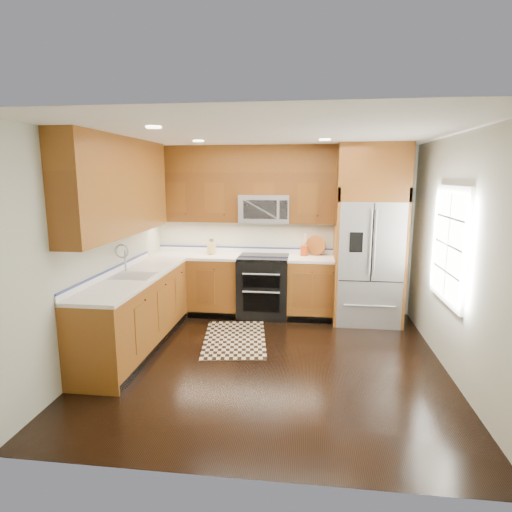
# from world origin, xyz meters

# --- Properties ---
(ground) EXTENTS (4.00, 4.00, 0.00)m
(ground) POSITION_xyz_m (0.00, 0.00, 0.00)
(ground) COLOR black
(ground) RESTS_ON ground
(wall_back) EXTENTS (4.00, 0.02, 2.60)m
(wall_back) POSITION_xyz_m (0.00, 2.00, 1.30)
(wall_back) COLOR #B3B6A4
(wall_back) RESTS_ON ground
(wall_left) EXTENTS (0.02, 4.00, 2.60)m
(wall_left) POSITION_xyz_m (-2.00, 0.00, 1.30)
(wall_left) COLOR #B3B6A4
(wall_left) RESTS_ON ground
(wall_right) EXTENTS (0.02, 4.00, 2.60)m
(wall_right) POSITION_xyz_m (2.00, 0.00, 1.30)
(wall_right) COLOR #B3B6A4
(wall_right) RESTS_ON ground
(window) EXTENTS (0.04, 1.10, 1.30)m
(window) POSITION_xyz_m (1.98, 0.20, 1.40)
(window) COLOR white
(window) RESTS_ON ground
(base_cabinets) EXTENTS (2.85, 3.00, 0.90)m
(base_cabinets) POSITION_xyz_m (-1.23, 0.90, 0.45)
(base_cabinets) COLOR brown
(base_cabinets) RESTS_ON ground
(countertop) EXTENTS (2.86, 3.01, 0.04)m
(countertop) POSITION_xyz_m (-1.09, 1.01, 0.92)
(countertop) COLOR silver
(countertop) RESTS_ON base_cabinets
(upper_cabinets) EXTENTS (2.85, 3.00, 1.15)m
(upper_cabinets) POSITION_xyz_m (-1.15, 1.09, 2.02)
(upper_cabinets) COLOR brown
(upper_cabinets) RESTS_ON ground
(range) EXTENTS (0.76, 0.67, 0.95)m
(range) POSITION_xyz_m (-0.25, 1.67, 0.47)
(range) COLOR black
(range) RESTS_ON ground
(microwave) EXTENTS (0.76, 0.40, 0.42)m
(microwave) POSITION_xyz_m (-0.25, 1.80, 1.66)
(microwave) COLOR #B2B2B7
(microwave) RESTS_ON ground
(refrigerator) EXTENTS (0.98, 0.75, 2.60)m
(refrigerator) POSITION_xyz_m (1.30, 1.63, 1.30)
(refrigerator) COLOR #B2B2B7
(refrigerator) RESTS_ON ground
(sink_faucet) EXTENTS (0.54, 0.44, 0.37)m
(sink_faucet) POSITION_xyz_m (-1.73, 0.23, 0.99)
(sink_faucet) COLOR #B2B2B7
(sink_faucet) RESTS_ON countertop
(rug) EXTENTS (0.99, 1.45, 0.01)m
(rug) POSITION_xyz_m (-0.52, 0.64, 0.01)
(rug) COLOR black
(rug) RESTS_ON ground
(knife_block) EXTENTS (0.11, 0.14, 0.24)m
(knife_block) POSITION_xyz_m (-1.09, 1.78, 1.04)
(knife_block) COLOR tan
(knife_block) RESTS_ON countertop
(utensil_crock) EXTENTS (0.15, 0.15, 0.33)m
(utensil_crock) POSITION_xyz_m (0.36, 1.81, 1.05)
(utensil_crock) COLOR #9F3813
(utensil_crock) RESTS_ON countertop
(cutting_board) EXTENTS (0.40, 0.40, 0.02)m
(cutting_board) POSITION_xyz_m (0.54, 1.88, 0.95)
(cutting_board) COLOR brown
(cutting_board) RESTS_ON countertop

